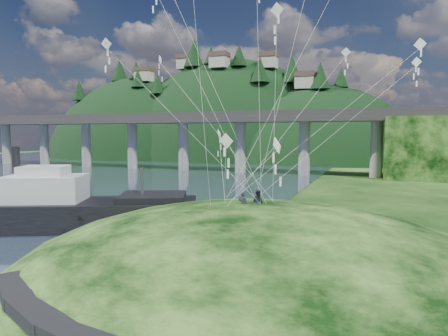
% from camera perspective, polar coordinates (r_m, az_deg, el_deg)
% --- Properties ---
extents(ground, '(320.00, 320.00, 0.00)m').
position_cam_1_polar(ground, '(28.27, -12.47, -15.04)').
color(ground, black).
rests_on(ground, ground).
extents(grass_hill, '(36.00, 32.00, 13.00)m').
position_cam_1_polar(grass_hill, '(27.37, 5.07, -19.02)').
color(grass_hill, black).
rests_on(grass_hill, ground).
extents(bridge, '(160.00, 11.00, 15.00)m').
position_cam_1_polar(bridge, '(100.95, -3.01, 5.04)').
color(bridge, '#2D2B2B').
rests_on(bridge, ground).
extents(far_ridge, '(153.00, 70.00, 94.50)m').
position_cam_1_polar(far_ridge, '(156.53, -0.89, -1.25)').
color(far_ridge, black).
rests_on(far_ridge, ground).
extents(work_barge, '(24.33, 15.49, 8.31)m').
position_cam_1_polar(work_barge, '(43.29, -20.67, -5.36)').
color(work_barge, black).
rests_on(work_barge, ground).
extents(wooden_dock, '(15.07, 5.36, 1.06)m').
position_cam_1_polar(wooden_dock, '(34.48, -9.50, -10.48)').
color(wooden_dock, '#3B2A18').
rests_on(wooden_dock, ground).
extents(kite_flyers, '(1.67, 1.45, 1.75)m').
position_cam_1_polar(kite_flyers, '(26.91, 4.35, -3.18)').
color(kite_flyers, '#242631').
rests_on(kite_flyers, ground).
extents(kite_swarm, '(19.80, 17.66, 20.34)m').
position_cam_1_polar(kite_swarm, '(27.58, 5.87, 19.89)').
color(kite_swarm, silver).
rests_on(kite_swarm, ground).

